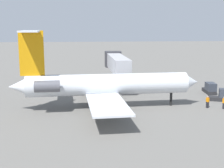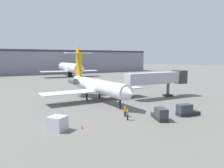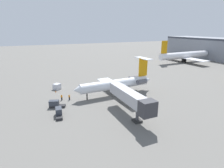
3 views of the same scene
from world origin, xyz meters
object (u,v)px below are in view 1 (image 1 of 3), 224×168
Objects in this scene: jet_bridge at (117,63)px; baggage_tug_trailing at (210,89)px; regional_jet at (103,84)px; ground_crew_loader at (208,102)px; ground_crew_marshaller at (224,103)px.

jet_bridge is 17.28m from baggage_tug_trailing.
regional_jet is 15.62m from jet_bridge.
ground_crew_loader is at bearing -146.93° from jet_bridge.
jet_bridge is at bearing 36.32° from ground_crew_marshaller.
ground_crew_marshaller is 1.00× the size of ground_crew_loader.
jet_bridge reaches higher than ground_crew_marshaller.
baggage_tug_trailing is (9.05, -4.34, -0.02)m from ground_crew_loader.
baggage_tug_trailing is (7.61, -18.95, -2.60)m from regional_jet.
jet_bridge is at bearing -14.23° from regional_jet.
regional_jet is at bearing 165.77° from jet_bridge.
regional_jet reaches higher than jet_bridge.
baggage_tug_trailing is at bearing -68.13° from regional_jet.
ground_crew_marshaller is at bearing -97.79° from regional_jet.
regional_jet reaches higher than ground_crew_marshaller.
regional_jet reaches higher than baggage_tug_trailing.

